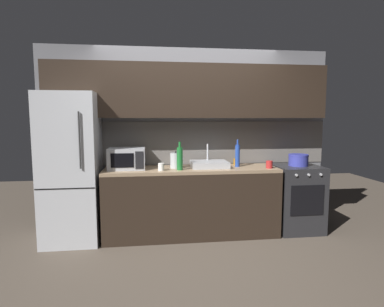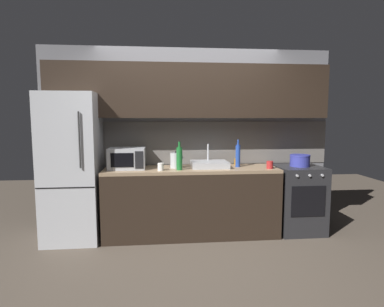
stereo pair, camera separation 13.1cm
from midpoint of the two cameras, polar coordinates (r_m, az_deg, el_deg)
name	(u,v)px [view 1 (the left image)]	position (r m, az deg, el deg)	size (l,w,h in m)	color
ground_plane	(202,265)	(3.59, 0.73, -19.27)	(10.00, 10.00, 0.00)	#4C4238
back_wall	(189,118)	(4.42, -1.48, 6.35)	(4.00, 0.44, 2.50)	slate
counter_run	(191,202)	(4.27, -1.01, -8.57)	(2.26, 0.60, 0.90)	black
refrigerator	(71,168)	(4.28, -21.55, -2.45)	(0.68, 0.69, 1.86)	#B7BABF
oven_range	(297,198)	(4.66, 17.38, -7.57)	(0.60, 0.62, 0.90)	#232326
microwave	(127,159)	(4.17, -12.44, -0.90)	(0.46, 0.35, 0.27)	#A8AAAF
sink_basin	(209,164)	(4.24, 2.22, -1.91)	(0.48, 0.38, 0.30)	#ADAFB5
kettle	(176,160)	(4.18, -3.81, -1.23)	(0.18, 0.14, 0.22)	#B7BABF
wine_bottle_green	(180,158)	(4.00, -3.13, -0.84)	(0.08, 0.08, 0.36)	#1E6B2D
wine_bottle_blue	(237,155)	(4.30, 7.24, -0.32)	(0.06, 0.06, 0.36)	#234299
mug_red	(269,165)	(4.26, 12.75, -1.93)	(0.08, 0.08, 0.10)	#A82323
mug_amber	(236,162)	(4.47, 7.10, -1.47)	(0.08, 0.08, 0.09)	#B27019
mug_white	(161,167)	(3.99, -6.46, -2.40)	(0.08, 0.08, 0.09)	silver
cooking_pot	(298,160)	(4.57, 17.65, -1.12)	(0.27, 0.27, 0.16)	#333899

